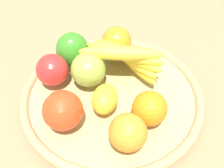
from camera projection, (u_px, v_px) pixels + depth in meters
ground_plane at (112, 99)px, 0.61m from camera, size 2.40×2.40×0.00m
basket at (112, 95)px, 0.60m from camera, size 0.42×0.42×0.03m
apple_1 at (89, 69)px, 0.57m from camera, size 0.11×0.11×0.08m
orange_1 at (150, 108)px, 0.50m from camera, size 0.09×0.09×0.07m
banana_bunch at (127, 56)px, 0.60m from camera, size 0.17×0.19×0.09m
apple_3 at (63, 111)px, 0.49m from camera, size 0.09×0.09×0.08m
apple_0 at (52, 70)px, 0.58m from camera, size 0.09×0.09×0.07m
bell_pepper at (72, 50)px, 0.61m from camera, size 0.11×0.11×0.09m
lemon_0 at (105, 99)px, 0.53m from camera, size 0.08×0.07×0.05m
apple_2 at (117, 41)px, 0.65m from camera, size 0.10×0.10×0.08m
orange_0 at (128, 132)px, 0.46m from camera, size 0.08×0.08×0.07m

